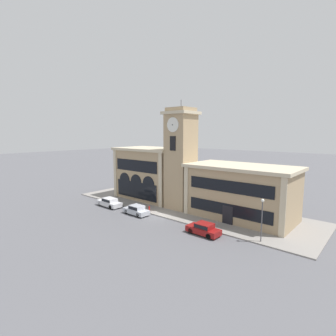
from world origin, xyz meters
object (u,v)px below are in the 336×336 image
object	(u,v)px
parked_car_mid	(136,210)
street_lamp	(262,213)
parked_car_near	(109,202)
fire_hydrant	(149,209)
parked_car_far	(204,229)

from	to	relation	value
parked_car_mid	street_lamp	world-z (taller)	street_lamp
parked_car_near	street_lamp	world-z (taller)	street_lamp
fire_hydrant	parked_car_mid	bearing A→B (deg)	-108.12
street_lamp	fire_hydrant	world-z (taller)	street_lamp
street_lamp	parked_car_far	bearing A→B (deg)	-160.39
parked_car_mid	street_lamp	distance (m)	18.49
parked_car_mid	parked_car_far	bearing A→B (deg)	-178.79
parked_car_mid	parked_car_near	bearing A→B (deg)	1.21
parked_car_mid	parked_car_far	world-z (taller)	parked_car_far
parked_car_far	fire_hydrant	size ratio (longest dim) A/B	4.84
parked_car_far	fire_hydrant	xyz separation A→B (m)	(-11.33, 2.05, -0.19)
street_lamp	fire_hydrant	bearing A→B (deg)	-179.53
parked_car_near	parked_car_mid	bearing A→B (deg)	-178.79
parked_car_far	fire_hydrant	bearing A→B (deg)	-9.05
fire_hydrant	street_lamp	bearing A→B (deg)	0.47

